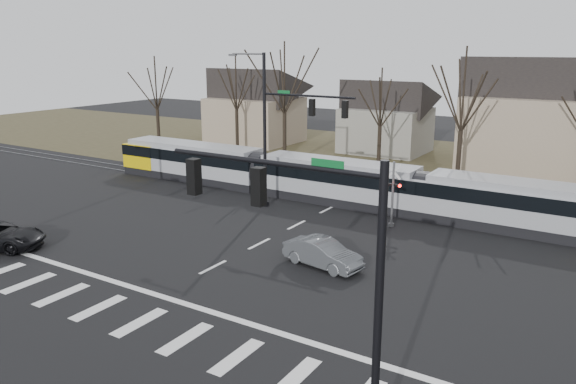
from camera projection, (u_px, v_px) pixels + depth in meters
The scene contains 15 objects.
ground at pixel (186, 281), 26.03m from camera, with size 140.00×140.00×0.00m, color black.
grass_verge at pixel (418, 163), 52.31m from camera, with size 140.00×28.00×0.01m, color #38331E.
crosswalk at pixel (119, 315), 22.74m from camera, with size 27.00×2.60×0.01m.
stop_line at pixel (158, 295), 24.55m from camera, with size 28.00×0.35×0.01m, color silver.
lane_dashes at pixel (341, 202), 39.17m from camera, with size 0.18×30.00×0.01m.
rail_pair at pixel (340, 203), 39.00m from camera, with size 90.00×1.52×0.06m.
tram at pixel (335, 179), 39.01m from camera, with size 39.12×2.90×2.97m.
sedan at pixel (323, 253), 27.63m from camera, with size 4.33×2.14×1.36m, color #4F5256.
signal_pole_near_right at pixel (313, 259), 14.62m from camera, with size 6.72×0.44×8.00m.
signal_pole_far at pixel (285, 124), 36.10m from camera, with size 9.28×0.44×10.20m.
rail_crossing_signal at pixel (392, 196), 33.50m from camera, with size 1.08×0.36×4.00m.
tree_row at pixel (421, 118), 45.11m from camera, with size 59.20×7.20×10.00m.
house_a at pixel (255, 103), 63.08m from camera, with size 9.72×8.64×8.60m.
house_b at pixel (386, 113), 57.16m from camera, with size 8.64×7.56×7.65m.
house_c at pixel (529, 112), 47.21m from camera, with size 10.80×8.64×10.10m.
Camera 1 is at (16.83, -17.98, 10.53)m, focal length 35.00 mm.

